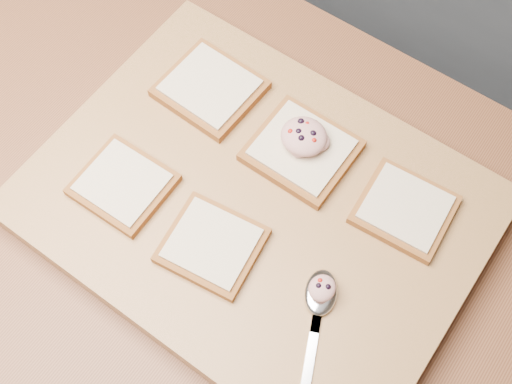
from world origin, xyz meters
TOP-DOWN VIEW (x-y plane):
  - ground at (0.00, 0.00)m, footprint 4.00×4.00m
  - island_counter at (0.00, 0.00)m, footprint 2.00×0.80m
  - cutting_board at (0.07, 0.05)m, footprint 0.56×0.43m
  - bread_far_left at (-0.08, 0.15)m, footprint 0.13×0.12m
  - bread_far_center at (0.08, 0.14)m, footprint 0.13×0.12m
  - bread_far_right at (0.23, 0.14)m, footprint 0.12×0.11m
  - bread_near_left at (-0.08, -0.04)m, footprint 0.11×0.11m
  - bread_near_center at (0.06, -0.04)m, footprint 0.13×0.12m
  - tuna_salad_dollop at (0.08, 0.15)m, footprint 0.06×0.06m
  - spoon at (0.21, -0.02)m, footprint 0.10×0.19m
  - spoon_salad at (0.20, -0.01)m, footprint 0.03×0.03m

SIDE VIEW (x-z plane):
  - ground at x=0.00m, z-range 0.00..0.00m
  - island_counter at x=0.00m, z-range 0.00..0.90m
  - cutting_board at x=0.07m, z-range 0.90..0.94m
  - spoon at x=0.21m, z-range 0.94..0.96m
  - bread_far_right at x=0.23m, z-range 0.94..0.96m
  - bread_near_left at x=-0.08m, z-range 0.94..0.96m
  - bread_near_center at x=0.06m, z-range 0.94..0.96m
  - bread_far_left at x=-0.08m, z-range 0.94..0.96m
  - bread_far_center at x=0.08m, z-range 0.94..0.96m
  - spoon_salad at x=0.20m, z-range 0.96..0.98m
  - tuna_salad_dollop at x=0.08m, z-range 0.96..0.99m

